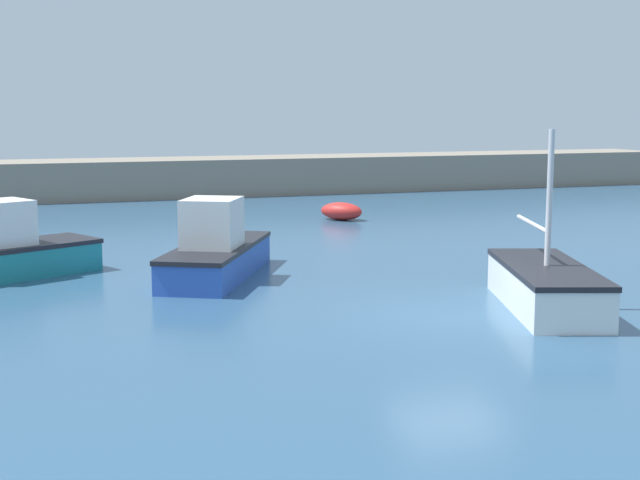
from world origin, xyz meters
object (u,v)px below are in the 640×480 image
motorboat_with_cabin (5,250)px  sailboat_twin_hulled (546,286)px  motorboat_grey_hull (216,251)px  dinghy_near_pier (341,211)px

motorboat_with_cabin → sailboat_twin_hulled: (11.79, -8.02, -0.22)m
motorboat_grey_hull → sailboat_twin_hulled: bearing=-106.6°
motorboat_with_cabin → motorboat_grey_hull: 5.72m
motorboat_with_cabin → sailboat_twin_hulled: sailboat_twin_hulled is taller
dinghy_near_pier → motorboat_with_cabin: motorboat_with_cabin is taller
dinghy_near_pier → motorboat_grey_hull: motorboat_grey_hull is taller
motorboat_with_cabin → motorboat_grey_hull: (5.42, -1.84, -0.03)m
dinghy_near_pier → motorboat_grey_hull: (-7.49, -10.58, 0.36)m
sailboat_twin_hulled → motorboat_grey_hull: size_ratio=0.93×
motorboat_with_cabin → dinghy_near_pier: bearing=7.0°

